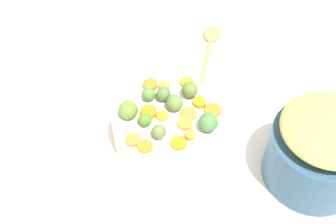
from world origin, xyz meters
The scene contains 26 objects.
tabletop centered at (0.00, 0.00, 0.01)m, with size 2.40×2.40×0.02m, color white.
serving_bowl_carrots centered at (0.01, -0.03, 0.06)m, with size 0.26×0.26×0.08m, color white.
metal_pot centered at (0.33, -0.12, 0.09)m, with size 0.22×0.22×0.14m, color #2D516E.
stuffing_mound centered at (0.33, -0.12, 0.18)m, with size 0.20×0.20×0.05m, color tan.
carrot_slice_0 centered at (0.05, -0.06, 0.10)m, with size 0.03×0.03×0.01m, color orange.
carrot_slice_1 centered at (-0.03, -0.12, 0.10)m, with size 0.03×0.03×0.01m, color orange.
carrot_slice_2 centered at (0.06, -0.09, 0.10)m, with size 0.02×0.02×0.01m, color orange.
carrot_slice_3 centered at (0.04, -0.11, 0.10)m, with size 0.03×0.03×0.01m, color orange.
carrot_slice_4 centered at (0.00, -0.04, 0.10)m, with size 0.03×0.03×0.01m, color orange.
carrot_slice_5 centered at (0.08, 0.01, 0.10)m, with size 0.03×0.03×0.01m, color orange.
carrot_slice_6 centered at (0.06, -0.03, 0.10)m, with size 0.04×0.04×0.01m, color orange.
carrot_slice_7 centered at (0.05, 0.07, 0.10)m, with size 0.03×0.03×0.01m, color orange.
carrot_slice_8 centered at (-0.03, -0.03, 0.10)m, with size 0.04×0.04×0.01m, color orange.
carrot_slice_9 centered at (-0.03, 0.06, 0.10)m, with size 0.04×0.04×0.01m, color orange.
carrot_slice_10 centered at (-0.06, -0.11, 0.10)m, with size 0.03×0.03×0.01m, color orange.
carrot_slice_11 centered at (0.00, 0.05, 0.10)m, with size 0.03×0.03×0.01m, color orange.
carrot_slice_12 centered at (0.11, -0.02, 0.10)m, with size 0.04×0.04×0.01m, color orange.
brussels_sprout_0 centered at (-0.01, -0.09, 0.11)m, with size 0.03×0.03×0.03m, color #5E723A.
brussels_sprout_1 centered at (0.06, 0.03, 0.12)m, with size 0.04×0.04×0.04m, color #547330.
brussels_sprout_2 centered at (-0.03, 0.02, 0.11)m, with size 0.03×0.03×0.03m, color #4B8434.
brussels_sprout_3 centered at (0.03, -0.01, 0.12)m, with size 0.04×0.04×0.04m, color #577E38.
brussels_sprout_4 centered at (0.10, -0.07, 0.12)m, with size 0.04×0.04×0.04m, color #457D40.
brussels_sprout_5 centered at (-0.04, -0.06, 0.11)m, with size 0.03×0.03×0.03m, color #4A8224.
brussels_sprout_6 centered at (0.00, 0.02, 0.12)m, with size 0.03×0.03×0.03m, color #4D7039.
brussels_sprout_7 centered at (-0.08, -0.04, 0.12)m, with size 0.04×0.04×0.04m, color olive.
wooden_spoon centered at (0.12, 0.30, 0.03)m, with size 0.07×0.27×0.01m.
Camera 1 is at (0.04, -0.68, 0.88)m, focal length 47.95 mm.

